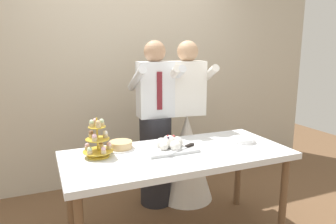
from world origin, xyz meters
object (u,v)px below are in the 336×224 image
Objects in this scene: dessert_table at (178,161)px; cupcake_stand at (98,142)px; person_groom at (155,133)px; main_cake_tray at (169,145)px; round_cake at (121,146)px; person_bride at (187,146)px; plate_stack at (245,140)px.

cupcake_stand is (-0.61, 0.14, 0.19)m from dessert_table.
dessert_table is 1.08× the size of person_groom.
main_cake_tray is at bearing -99.70° from person_groom.
person_groom is at bearing 42.74° from round_cake.
round_cake is (-0.36, 0.17, -0.01)m from main_cake_tray.
main_cake_tray is 0.61m from person_groom.
person_bride is at bearing -4.34° from person_groom.
person_bride reaches higher than round_cake.
cupcake_stand reaches higher than plate_stack.
main_cake_tray reaches higher than plate_stack.
dessert_table is at bearing -178.92° from plate_stack.
main_cake_tray is at bearing -6.46° from cupcake_stand.
round_cake is (0.20, 0.11, -0.09)m from cupcake_stand.
person_bride is at bearing 58.64° from dessert_table.
dessert_table is 0.68m from person_groom.
plate_stack is (0.69, -0.06, -0.02)m from main_cake_tray.
person_groom reaches higher than dessert_table.
cupcake_stand is 1.27m from plate_stack.
dessert_table is 7.50× the size of round_cake.
person_groom is 1.00× the size of person_bride.
main_cake_tray is 0.25× the size of person_groom.
person_groom is (0.46, 0.43, -0.06)m from round_cake.
plate_stack reaches higher than dessert_table.
plate_stack is at bearing -48.53° from person_groom.
person_bride is (0.40, 0.65, -0.12)m from dessert_table.
dessert_table is at bearing -31.76° from round_cake.
person_groom reaches higher than round_cake.
main_cake_tray is at bearing 174.67° from plate_stack.
plate_stack is at bearing -5.33° from main_cake_tray.
person_groom is (-0.59, 0.67, -0.05)m from plate_stack.
dessert_table is 0.65m from cupcake_stand.
person_groom and person_bride have the same top height.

